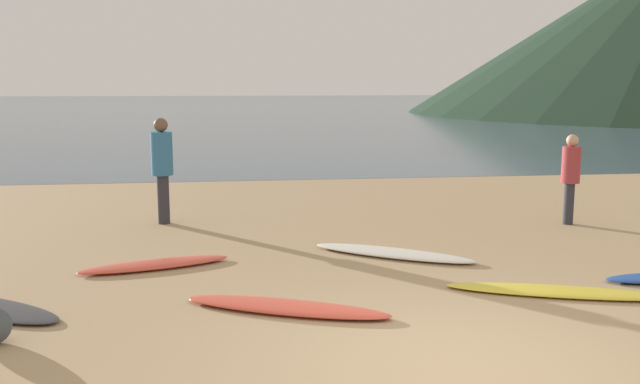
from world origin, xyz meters
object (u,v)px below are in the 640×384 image
surfboard_3 (286,307)px  surfboard_5 (560,291)px  person_1 (571,172)px  person_0 (162,162)px  surfboard_2 (155,264)px  surfboard_4 (393,253)px

surfboard_3 → surfboard_5: bearing=26.2°
surfboard_5 → surfboard_3: bearing=-158.4°
surfboard_3 → person_1: (5.19, 3.87, 0.87)m
person_0 → person_1: 6.99m
surfboard_2 → surfboard_5: (4.77, -1.77, -0.01)m
surfboard_2 → person_1: (6.77, 1.93, 0.87)m
surfboard_3 → person_1: size_ratio=1.48×
surfboard_2 → surfboard_5: size_ratio=0.77×
person_1 → surfboard_3: bearing=-137.1°
person_0 → person_1: (6.92, -0.96, -0.16)m
person_0 → person_1: size_ratio=1.18×
surfboard_4 → surfboard_5: (1.50, -1.96, -0.01)m
surfboard_2 → surfboard_3: bearing=-67.7°
surfboard_3 → surfboard_4: same height
surfboard_5 → surfboard_4: bearing=146.1°
surfboard_3 → surfboard_4: (1.68, 2.13, -0.00)m
surfboard_2 → person_0: size_ratio=1.09×
surfboard_4 → person_0: (-3.42, 2.70, 1.03)m
person_1 → surfboard_2: bearing=-158.0°
surfboard_3 → person_1: person_1 is taller
surfboard_4 → person_1: (3.51, 1.75, 0.87)m
surfboard_2 → surfboard_3: 2.51m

